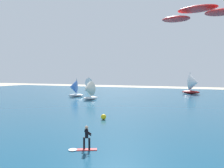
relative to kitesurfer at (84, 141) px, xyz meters
name	(u,v)px	position (x,y,z in m)	size (l,w,h in m)	color
ocean	(185,103)	(1.58, 31.90, -0.65)	(160.00, 90.00, 0.10)	navy
kitesurfer	(84,141)	(0.00, 0.00, 0.00)	(1.98, 1.46, 1.67)	red
kite	(197,13)	(6.28, 8.53, 9.86)	(6.99, 3.99, 1.01)	red
sailboat_heeled_over	(90,84)	(-31.90, 56.64, 1.34)	(3.22, 3.73, 4.25)	silver
sailboat_outermost	(74,88)	(-23.31, 34.25, 1.30)	(3.69, 3.31, 4.16)	white
sailboat_far_left	(88,90)	(-16.90, 29.75, 1.30)	(3.32, 3.70, 4.16)	white
sailboat_center_horizon	(193,84)	(-0.13, 54.24, 1.94)	(4.89, 4.24, 5.55)	maroon
marker_buoy	(103,117)	(-4.14, 11.16, -0.29)	(0.62, 0.62, 0.62)	yellow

